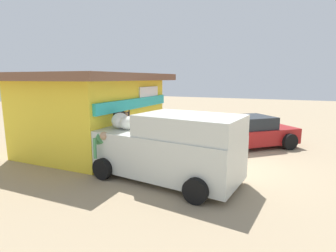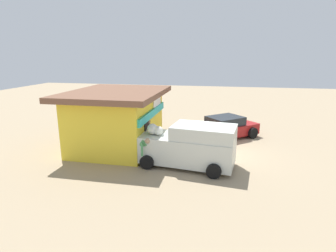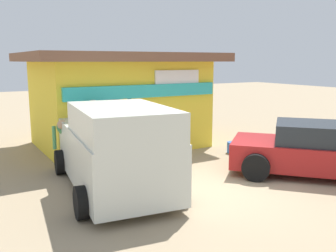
% 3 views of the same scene
% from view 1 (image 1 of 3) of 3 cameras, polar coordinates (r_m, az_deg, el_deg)
% --- Properties ---
extents(ground_plane, '(60.00, 60.00, 0.00)m').
position_cam_1_polar(ground_plane, '(9.25, 11.57, -7.72)').
color(ground_plane, '#9E896B').
extents(storefront_bar, '(5.86, 4.63, 3.00)m').
position_cam_1_polar(storefront_bar, '(10.89, -15.55, 3.20)').
color(storefront_bar, yellow).
rests_on(storefront_bar, ground_plane).
extents(delivery_van, '(2.54, 4.89, 2.87)m').
position_cam_1_polar(delivery_van, '(7.38, -0.17, -4.42)').
color(delivery_van, silver).
rests_on(delivery_van, ground_plane).
extents(parked_sedan, '(3.95, 4.12, 1.28)m').
position_cam_1_polar(parked_sedan, '(11.45, 16.63, -1.33)').
color(parked_sedan, maroon).
rests_on(parked_sedan, ground_plane).
extents(vendor_standing, '(0.49, 0.47, 1.74)m').
position_cam_1_polar(vendor_standing, '(9.37, -9.15, -1.06)').
color(vendor_standing, '#4C4C51').
rests_on(vendor_standing, ground_plane).
extents(customer_bending, '(0.74, 0.80, 1.35)m').
position_cam_1_polar(customer_bending, '(8.03, -14.44, -4.26)').
color(customer_bending, '#726047').
rests_on(customer_bending, ground_plane).
extents(unloaded_banana_pile, '(0.87, 0.90, 0.45)m').
position_cam_1_polar(unloaded_banana_pile, '(9.31, -15.17, -6.44)').
color(unloaded_banana_pile, silver).
rests_on(unloaded_banana_pile, ground_plane).
extents(paint_bucket, '(0.31, 0.31, 0.34)m').
position_cam_1_polar(paint_bucket, '(11.87, 3.14, -2.68)').
color(paint_bucket, blue).
rests_on(paint_bucket, ground_plane).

